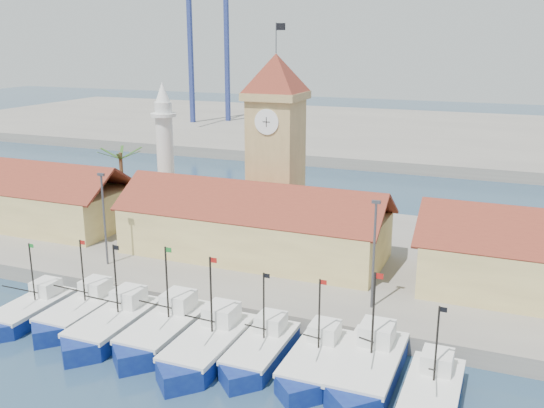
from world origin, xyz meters
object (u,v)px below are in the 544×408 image
at_px(clock_tower, 276,143).
at_px(minaret, 165,151).
at_px(boat_0, 29,312).
at_px(boat_4, 206,348).

height_order(clock_tower, minaret, clock_tower).
height_order(boat_0, clock_tower, clock_tower).
relative_size(boat_0, boat_4, 0.85).
distance_m(boat_0, minaret, 27.62).
xyz_separation_m(boat_0, minaret, (-2.46, 25.99, 9.02)).
height_order(boat_0, minaret, minaret).
distance_m(boat_0, boat_4, 16.65).
bearing_deg(clock_tower, boat_4, -80.27).
height_order(boat_4, clock_tower, clock_tower).
bearing_deg(boat_0, minaret, 95.41).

